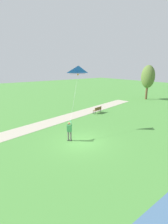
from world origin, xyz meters
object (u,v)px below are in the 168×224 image
object	(u,v)px
person_kite_flyer	(69,130)
flying_kite	(78,71)
park_bench_near_walkway	(98,109)
tree_behind_path	(148,77)

from	to	relation	value
person_kite_flyer	flying_kite	xyz separation A→B (m)	(-1.85, 2.39, 4.96)
person_kite_flyer	park_bench_near_walkway	bearing A→B (deg)	122.90
tree_behind_path	park_bench_near_walkway	bearing A→B (deg)	-83.34
person_kite_flyer	flying_kite	distance (m)	5.81
flying_kite	park_bench_near_walkway	world-z (taller)	flying_kite
person_kite_flyer	tree_behind_path	distance (m)	24.38
flying_kite	tree_behind_path	world-z (taller)	tree_behind_path
flying_kite	person_kite_flyer	bearing A→B (deg)	-52.29
park_bench_near_walkway	person_kite_flyer	bearing A→B (deg)	-57.10
park_bench_near_walkway	flying_kite	bearing A→B (deg)	-59.20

